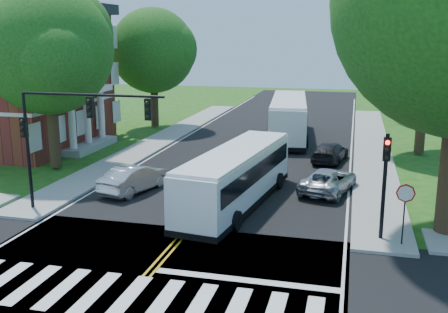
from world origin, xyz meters
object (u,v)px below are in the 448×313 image
(signal_ne, at_px, (385,173))
(bus_lead, at_px, (237,176))
(signal_nw, at_px, (69,124))
(hatchback, at_px, (135,178))
(suv, at_px, (328,180))
(bus_follow, at_px, (289,117))
(dark_sedan, at_px, (330,152))

(signal_ne, xyz_separation_m, bus_lead, (-6.87, 3.25, -1.45))
(signal_nw, relative_size, signal_ne, 1.62)
(signal_ne, height_order, hatchback, signal_ne)
(hatchback, height_order, suv, hatchback)
(signal_ne, distance_m, suv, 7.46)
(signal_ne, bearing_deg, hatchback, 161.92)
(bus_follow, relative_size, dark_sedan, 2.88)
(signal_nw, height_order, suv, signal_nw)
(signal_ne, distance_m, dark_sedan, 14.33)
(suv, bearing_deg, hatchback, 28.51)
(hatchback, distance_m, dark_sedan, 13.92)
(signal_nw, xyz_separation_m, signal_ne, (14.06, 0.01, -1.41))
(signal_ne, bearing_deg, signal_nw, -179.95)
(signal_nw, xyz_separation_m, suv, (11.55, 6.65, -3.71))
(bus_lead, xyz_separation_m, suv, (4.36, 3.39, -0.85))
(signal_nw, relative_size, bus_lead, 0.64)
(bus_lead, xyz_separation_m, dark_sedan, (4.08, 10.61, -0.85))
(signal_nw, bearing_deg, bus_lead, 24.42)
(signal_nw, height_order, signal_ne, signal_nw)
(bus_follow, height_order, hatchback, bus_follow)
(signal_ne, xyz_separation_m, bus_follow, (-6.59, 21.57, -1.21))
(hatchback, distance_m, suv, 10.57)
(bus_lead, relative_size, hatchback, 2.49)
(bus_follow, xyz_separation_m, hatchback, (-6.18, -17.40, -1.00))
(signal_ne, height_order, dark_sedan, signal_ne)
(bus_lead, relative_size, suv, 2.39)
(bus_follow, height_order, dark_sedan, bus_follow)
(bus_follow, xyz_separation_m, dark_sedan, (3.81, -7.71, -1.09))
(bus_lead, height_order, dark_sedan, bus_lead)
(bus_follow, bearing_deg, hatchback, 64.10)
(bus_follow, bearing_deg, suv, 98.98)
(bus_lead, relative_size, bus_follow, 0.86)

